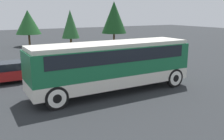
% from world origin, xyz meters
% --- Properties ---
extents(ground_plane, '(120.00, 120.00, 0.00)m').
position_xyz_m(ground_plane, '(0.00, 0.00, 0.00)').
color(ground_plane, '#26282B').
extents(tour_bus, '(9.77, 2.55, 2.96)m').
position_xyz_m(tour_bus, '(0.10, 0.00, 1.80)').
color(tour_bus, silver).
rests_on(tour_bus, ground_plane).
extents(parked_car_near, '(4.01, 1.85, 1.40)m').
position_xyz_m(parked_car_near, '(4.82, 6.66, 0.69)').
color(parked_car_near, silver).
rests_on(parked_car_near, ground_plane).
extents(parked_car_mid, '(4.40, 1.85, 1.38)m').
position_xyz_m(parked_car_mid, '(-5.17, 5.30, 0.70)').
color(parked_car_mid, maroon).
rests_on(parked_car_mid, ground_plane).
extents(parked_car_far, '(4.38, 1.79, 1.33)m').
position_xyz_m(parked_car_far, '(-0.21, 6.75, 0.66)').
color(parked_car_far, navy).
rests_on(parked_car_far, ground_plane).
extents(tree_left, '(3.50, 3.50, 6.15)m').
position_xyz_m(tree_left, '(10.86, 18.45, 3.94)').
color(tree_left, brown).
rests_on(tree_left, ground_plane).
extents(tree_center, '(3.44, 3.44, 4.96)m').
position_xyz_m(tree_center, '(0.17, 23.61, 3.31)').
color(tree_center, brown).
rests_on(tree_center, ground_plane).
extents(tree_right, '(2.24, 2.24, 4.96)m').
position_xyz_m(tree_right, '(4.20, 18.01, 3.17)').
color(tree_right, brown).
rests_on(tree_right, ground_plane).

